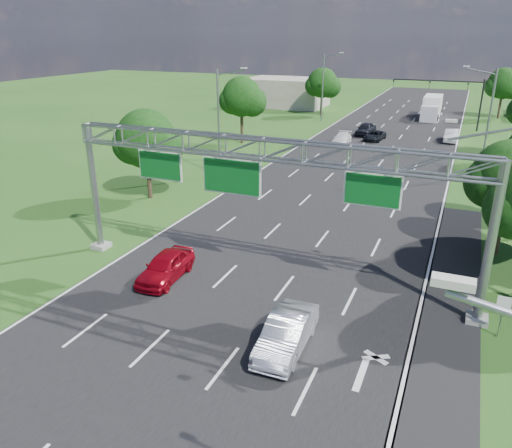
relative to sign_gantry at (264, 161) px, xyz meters
The scene contains 21 objects.
ground 19.28m from the sign_gantry, 91.05° to the left, with size 220.00×220.00×0.00m, color #224C17.
road 19.28m from the sign_gantry, 91.05° to the left, with size 18.00×180.00×0.02m, color black.
road_flare 12.20m from the sign_gantry, 11.47° to the left, with size 3.00×30.00×0.02m, color black.
sign_gantry is the anchor object (origin of this frame).
regulatory_sign 13.25m from the sign_gantry, ahead, with size 0.60×0.08×2.10m.
traffic_signal 53.51m from the sign_gantry, 82.32° to the left, with size 12.21×0.24×7.00m.
streetlight_l_near 21.47m from the sign_gantry, 122.87° to the left, with size 2.97×0.22×10.16m.
streetlight_l_far 54.28m from the sign_gantry, 102.38° to the left, with size 2.97×0.22×10.16m.
streetlight_r_mid 30.10m from the sign_gantry, 68.60° to the left, with size 2.97×0.22×10.16m.
tree_verge_la 17.56m from the sign_gantry, 144.84° to the left, with size 5.76×4.80×7.40m.
tree_verge_lb 36.85m from the sign_gantry, 116.19° to the left, with size 5.76×4.80×8.06m.
tree_verge_lc 59.56m from the sign_gantry, 102.86° to the left, with size 5.76×4.80×7.62m.
tree_verge_re 67.48m from the sign_gantry, 78.24° to the left, with size 5.76×4.80×7.84m.
building_left 69.82m from the sign_gantry, 108.69° to the left, with size 14.00×10.00×5.00m, color gray.
red_coupe 8.21m from the sign_gantry, 158.03° to the right, with size 1.83×4.55×1.55m, color maroon.
silver_sedan 9.00m from the sign_gantry, 58.78° to the right, with size 1.67×4.80×1.58m, color silver.
car_queue_a 38.04m from the sign_gantry, 97.17° to the left, with size 1.87×4.59×1.33m, color white.
car_queue_b 41.57m from the sign_gantry, 91.86° to the left, with size 1.98×4.30×1.19m, color black.
car_queue_c 44.64m from the sign_gantry, 94.05° to the left, with size 1.91×4.74×1.62m, color black.
car_queue_d 45.18m from the sign_gantry, 80.13° to the left, with size 1.59×4.56×1.50m, color silver.
box_truck 62.53m from the sign_gantry, 86.59° to the left, with size 2.76×9.00×3.41m.
Camera 1 is at (9.79, -11.29, 13.15)m, focal length 35.00 mm.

